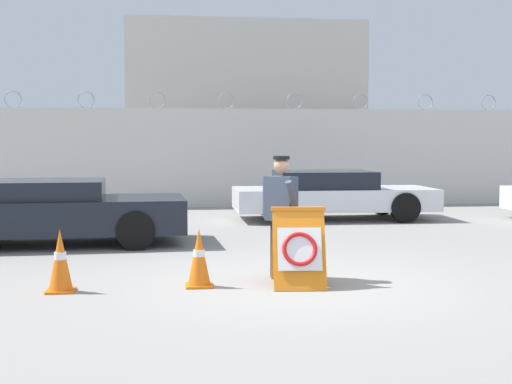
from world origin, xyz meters
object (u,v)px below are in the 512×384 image
Objects in this scene: traffic_cone_far at (60,261)px; parked_car_rear_sedan at (331,194)px; barricade_sign at (298,247)px; traffic_cone_mid at (199,258)px; parked_car_front_coupe at (52,211)px; security_guard at (281,211)px.

parked_car_rear_sedan reaches higher than traffic_cone_far.
traffic_cone_mid is (-1.28, 0.10, -0.13)m from barricade_sign.
traffic_cone_mid is at bearing -61.40° from parked_car_front_coupe.
parked_car_rear_sedan is at bearing 114.09° from security_guard.
barricade_sign is 0.22× the size of parked_car_rear_sedan.
parked_car_rear_sedan is (3.51, 7.53, 0.23)m from traffic_cone_mid.
traffic_cone_far is at bearing -123.93° from parked_car_rear_sedan.
parked_car_front_coupe reaches higher than traffic_cone_far.
parked_car_rear_sedan is (2.23, 7.63, 0.09)m from barricade_sign.
security_guard is 5.11m from parked_car_front_coupe.
parked_car_front_coupe reaches higher than traffic_cone_mid.
parked_car_front_coupe is (-2.47, 4.07, 0.24)m from traffic_cone_mid.
traffic_cone_far is at bearing -126.27° from security_guard.
security_guard reaches higher than traffic_cone_mid.
parked_car_front_coupe is (-3.74, 4.17, 0.10)m from barricade_sign.
barricade_sign reaches higher than traffic_cone_mid.
traffic_cone_mid is at bearing 3.33° from traffic_cone_far.
parked_car_front_coupe is at bearing 137.86° from barricade_sign.
traffic_cone_mid is (-1.14, -0.46, -0.54)m from security_guard.
security_guard is 0.35× the size of parked_car_rear_sedan.
security_guard is 2.13× the size of traffic_cone_far.
barricade_sign is 7.95m from parked_car_rear_sedan.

